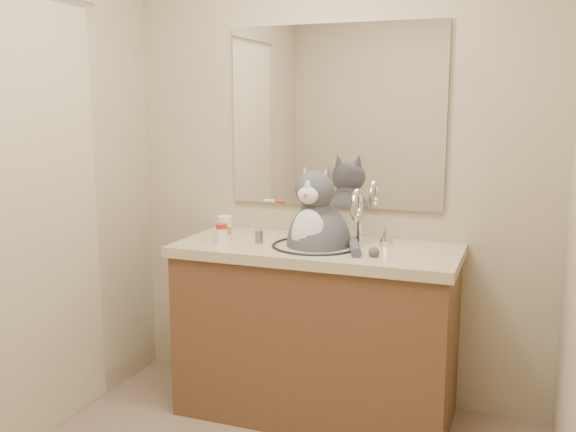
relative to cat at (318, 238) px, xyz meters
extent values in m
cube|color=tan|center=(-0.01, 0.29, 0.31)|extent=(2.20, 0.01, 2.40)
cube|color=brown|center=(-0.01, 0.00, -0.49)|extent=(1.30, 0.55, 0.80)
cube|color=#C0AF8A|center=(-0.01, 0.00, -0.06)|extent=(1.34, 0.59, 0.05)
torus|color=black|center=(-0.01, -0.02, -0.03)|extent=(0.42, 0.42, 0.02)
ellipsoid|color=white|center=(-0.01, -0.02, -0.11)|extent=(0.40, 0.40, 0.15)
cylinder|color=silver|center=(0.16, 0.15, 0.06)|extent=(0.03, 0.03, 0.18)
torus|color=silver|center=(0.16, 0.09, 0.15)|extent=(0.03, 0.16, 0.16)
cone|color=silver|center=(0.29, 0.15, 0.01)|extent=(0.06, 0.06, 0.08)
cube|color=white|center=(-0.01, 0.27, 0.56)|extent=(1.10, 0.02, 0.90)
cube|color=beige|center=(-1.06, -0.86, 0.11)|extent=(0.01, 1.20, 1.90)
ellipsoid|color=#49494E|center=(0.00, 0.01, -0.04)|extent=(0.34, 0.37, 0.41)
ellipsoid|color=white|center=(-0.01, -0.09, 0.02)|extent=(0.18, 0.11, 0.26)
ellipsoid|color=#49494E|center=(-0.01, -0.03, 0.23)|extent=(0.20, 0.18, 0.18)
ellipsoid|color=white|center=(-0.01, -0.10, 0.22)|extent=(0.10, 0.06, 0.08)
sphere|color=#D88C8C|center=(-0.02, -0.13, 0.23)|extent=(0.02, 0.02, 0.02)
cone|color=#49494E|center=(-0.06, -0.01, 0.32)|extent=(0.08, 0.07, 0.09)
cone|color=#49494E|center=(0.05, -0.02, 0.32)|extent=(0.08, 0.07, 0.09)
cylinder|color=#49494E|center=(0.19, -0.05, -0.02)|extent=(0.13, 0.27, 0.05)
cylinder|color=white|center=(-0.44, -0.13, 0.00)|extent=(0.06, 0.06, 0.08)
cylinder|color=red|center=(-0.44, -0.13, 0.05)|extent=(0.07, 0.07, 0.02)
cylinder|color=white|center=(-0.48, -0.03, 0.01)|extent=(0.08, 0.08, 0.09)
cylinder|color=#CB6C21|center=(-0.48, -0.03, 0.01)|extent=(0.08, 0.08, 0.04)
cylinder|color=white|center=(-0.48, -0.03, 0.07)|extent=(0.09, 0.09, 0.02)
cylinder|color=slate|center=(-0.28, -0.05, -0.01)|extent=(0.04, 0.04, 0.06)
camera|label=1|loc=(0.91, -2.83, 0.63)|focal=40.00mm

